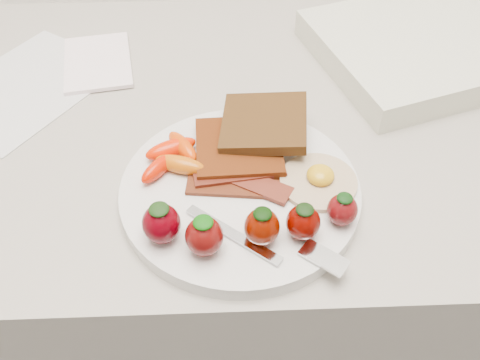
{
  "coord_description": "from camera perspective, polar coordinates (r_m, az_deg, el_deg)",
  "views": [
    {
      "loc": [
        -0.0,
        1.14,
        1.36
      ],
      "look_at": [
        0.01,
        1.55,
        0.93
      ],
      "focal_mm": 40.0,
      "sensor_mm": 36.0,
      "label": 1
    }
  ],
  "objects": [
    {
      "name": "plate",
      "position": [
        0.6,
        -0.0,
        -1.23
      ],
      "size": [
        0.27,
        0.27,
        0.02
      ],
      "primitive_type": "cylinder",
      "color": "silver",
      "rests_on": "counter"
    },
    {
      "name": "strawberries",
      "position": [
        0.54,
        0.26,
        -4.77
      ],
      "size": [
        0.22,
        0.07,
        0.05
      ],
      "color": "#4E0008",
      "rests_on": "plate"
    },
    {
      "name": "bacon_strips",
      "position": [
        0.6,
        0.0,
        -0.05
      ],
      "size": [
        0.12,
        0.08,
        0.01
      ],
      "color": "black",
      "rests_on": "plate"
    },
    {
      "name": "toast_lower",
      "position": [
        0.63,
        -0.15,
        3.4
      ],
      "size": [
        0.1,
        0.1,
        0.01
      ],
      "primitive_type": "cube",
      "rotation": [
        0.0,
        0.0,
        0.04
      ],
      "color": "black",
      "rests_on": "plate"
    },
    {
      "name": "notepad",
      "position": [
        0.83,
        -14.95,
        12.07
      ],
      "size": [
        0.12,
        0.15,
        0.01
      ],
      "primitive_type": "cube",
      "rotation": [
        0.0,
        0.0,
        0.17
      ],
      "color": "white",
      "rests_on": "paper_sheet"
    },
    {
      "name": "appliance",
      "position": [
        0.86,
        19.66,
        13.41
      ],
      "size": [
        0.39,
        0.34,
        0.04
      ],
      "primitive_type": "cube",
      "rotation": [
        0.0,
        0.0,
        0.32
      ],
      "color": "beige",
      "rests_on": "counter"
    },
    {
      "name": "counter",
      "position": [
        1.07,
        -0.99,
        -11.64
      ],
      "size": [
        2.0,
        0.6,
        0.9
      ],
      "primitive_type": "cube",
      "color": "gray",
      "rests_on": "ground"
    },
    {
      "name": "paper_sheet",
      "position": [
        0.82,
        -21.85,
        9.25
      ],
      "size": [
        0.28,
        0.29,
        0.0
      ],
      "primitive_type": "cube",
      "rotation": [
        0.0,
        0.0,
        -0.61
      ],
      "color": "silver",
      "rests_on": "counter"
    },
    {
      "name": "fried_egg",
      "position": [
        0.6,
        8.42,
        0.01
      ],
      "size": [
        0.1,
        0.1,
        0.02
      ],
      "color": "beige",
      "rests_on": "plate"
    },
    {
      "name": "toast_upper",
      "position": [
        0.64,
        2.61,
        6.09
      ],
      "size": [
        0.11,
        0.11,
        0.02
      ],
      "primitive_type": "cube",
      "rotation": [
        0.0,
        -0.1,
        -0.12
      ],
      "color": "black",
      "rests_on": "toast_lower"
    },
    {
      "name": "baby_carrots",
      "position": [
        0.62,
        -7.08,
        2.54
      ],
      "size": [
        0.08,
        0.09,
        0.02
      ],
      "color": "red",
      "rests_on": "plate"
    },
    {
      "name": "fork",
      "position": [
        0.54,
        3.61,
        -6.9
      ],
      "size": [
        0.16,
        0.1,
        0.0
      ],
      "color": "silver",
      "rests_on": "plate"
    }
  ]
}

